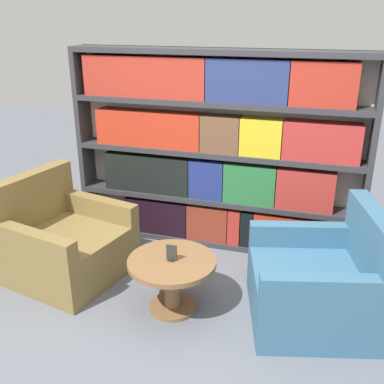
{
  "coord_description": "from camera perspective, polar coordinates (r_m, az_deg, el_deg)",
  "views": [
    {
      "loc": [
        1.01,
        -2.71,
        2.19
      ],
      "look_at": [
        -0.03,
        0.63,
        0.8
      ],
      "focal_mm": 42.0,
      "sensor_mm": 36.0,
      "label": 1
    }
  ],
  "objects": [
    {
      "name": "bookshelf",
      "position": [
        4.32,
        3.32,
        5.06
      ],
      "size": [
        2.82,
        0.3,
        1.91
      ],
      "color": "silver",
      "rests_on": "ground_plane"
    },
    {
      "name": "ground_plane",
      "position": [
        3.63,
        -2.65,
        -15.53
      ],
      "size": [
        14.0,
        14.0,
        0.0
      ],
      "primitive_type": "plane",
      "color": "slate"
    },
    {
      "name": "armchair_right",
      "position": [
        3.59,
        15.91,
        -11.21
      ],
      "size": [
        1.12,
        1.11,
        0.89
      ],
      "rotation": [
        0.0,
        0.0,
        -1.31
      ],
      "color": "#386684",
      "rests_on": "ground_plane"
    },
    {
      "name": "coffee_table",
      "position": [
        3.54,
        -2.55,
        -10.36
      ],
      "size": [
        0.68,
        0.68,
        0.44
      ],
      "color": "brown",
      "rests_on": "ground_plane"
    },
    {
      "name": "armchair_left",
      "position": [
        4.17,
        -15.97,
        -6.29
      ],
      "size": [
        1.08,
        1.08,
        0.89
      ],
      "rotation": [
        0.0,
        0.0,
        1.36
      ],
      "color": "olive",
      "rests_on": "ground_plane"
    },
    {
      "name": "table_sign",
      "position": [
        3.45,
        -2.6,
        -7.85
      ],
      "size": [
        0.08,
        0.06,
        0.13
      ],
      "color": "black",
      "rests_on": "coffee_table"
    }
  ]
}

